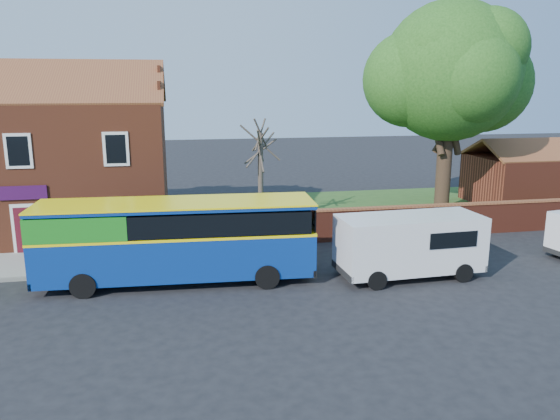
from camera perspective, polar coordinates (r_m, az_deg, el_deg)
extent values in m
plane|color=black|center=(18.81, -8.81, -10.15)|extent=(120.00, 120.00, 0.00)
cube|color=gray|center=(25.06, -25.64, -5.26)|extent=(18.00, 3.50, 0.12)
cube|color=slate|center=(23.46, -26.69, -6.53)|extent=(18.00, 0.15, 0.14)
cube|color=#426B28|center=(33.97, 12.70, 0.14)|extent=(26.00, 12.00, 0.04)
cube|color=brown|center=(29.84, -23.53, 3.97)|extent=(12.00, 8.00, 6.50)
cube|color=brown|center=(27.62, -25.21, 12.07)|extent=(12.30, 4.08, 2.16)
cube|color=brown|center=(31.52, -23.45, 12.18)|extent=(12.30, 4.08, 2.16)
cube|color=black|center=(25.79, -25.67, 5.57)|extent=(1.10, 0.06, 1.50)
cube|color=#4C0F19|center=(26.37, -24.95, -1.98)|extent=(0.95, 0.04, 2.10)
cube|color=silver|center=(26.38, -24.95, -1.86)|extent=(1.20, 0.06, 2.30)
cube|color=#350C39|center=(26.02, -25.31, 1.64)|extent=(2.00, 0.06, 0.60)
cube|color=maroon|center=(28.56, 17.54, -1.02)|extent=(22.00, 0.30, 1.50)
cube|color=brown|center=(28.39, 17.64, 0.54)|extent=(22.00, 0.38, 0.10)
cube|color=maroon|center=(38.18, 25.32, 2.86)|extent=(8.00, 5.00, 3.00)
cube|color=brown|center=(36.93, 26.75, 5.65)|extent=(8.20, 2.56, 1.24)
cube|color=brown|center=(38.93, 24.53, 6.16)|extent=(8.20, 2.56, 1.24)
cube|color=navy|center=(21.01, -10.64, -4.36)|extent=(10.29, 3.05, 1.62)
cube|color=yellow|center=(20.78, -10.73, -2.23)|extent=(10.31, 3.07, 0.10)
cube|color=black|center=(20.66, -10.79, -0.93)|extent=(9.89, 3.05, 0.81)
cube|color=#1D851E|center=(21.11, -19.93, -1.20)|extent=(3.59, 2.76, 0.86)
cube|color=navy|center=(20.54, -10.85, 0.54)|extent=(10.29, 3.05, 0.14)
cube|color=yellow|center=(20.53, -10.86, 0.76)|extent=(10.33, 3.10, 0.06)
cylinder|color=black|center=(20.53, -19.89, -7.42)|extent=(0.93, 0.33, 0.92)
cylinder|color=black|center=(22.74, -18.70, -5.37)|extent=(0.93, 0.33, 0.92)
cylinder|color=black|center=(20.19, -1.36, -6.97)|extent=(0.93, 0.33, 0.92)
cylinder|color=black|center=(22.43, -2.07, -4.92)|extent=(0.93, 0.33, 0.92)
cube|color=white|center=(21.71, 13.37, -3.33)|extent=(5.62, 2.47, 2.10)
cube|color=black|center=(22.84, 18.99, -2.03)|extent=(0.17, 1.88, 0.83)
cube|color=black|center=(23.31, 19.26, -5.01)|extent=(0.20, 2.21, 0.27)
cylinder|color=black|center=(20.39, 10.07, -7.24)|extent=(0.74, 0.25, 0.73)
cylinder|color=black|center=(22.21, 7.92, -5.48)|extent=(0.74, 0.25, 0.73)
cylinder|color=black|center=(22.00, 18.60, -6.23)|extent=(0.74, 0.25, 0.73)
cylinder|color=black|center=(23.70, 15.94, -4.68)|extent=(0.74, 0.25, 0.73)
cylinder|color=black|center=(27.10, 27.05, -3.56)|extent=(0.64, 0.33, 0.61)
cylinder|color=black|center=(33.16, 16.72, 3.94)|extent=(0.86, 0.86, 4.96)
sphere|color=#3E7C26|center=(32.82, 17.36, 13.66)|extent=(7.77, 7.77, 7.77)
sphere|color=#3E7C26|center=(34.29, 20.36, 12.30)|extent=(5.61, 5.61, 5.61)
sphere|color=#3E7C26|center=(32.49, 13.48, 13.13)|extent=(5.39, 5.39, 5.39)
cylinder|color=#4C4238|center=(28.93, -2.04, 3.21)|extent=(0.28, 0.28, 4.93)
cylinder|color=#4C4238|center=(28.69, -2.07, 6.67)|extent=(0.29, 2.40, 1.93)
cylinder|color=#4C4238|center=(28.71, -2.06, 6.32)|extent=(1.25, 1.77, 1.77)
cylinder|color=#4C4238|center=(28.67, -2.07, 7.02)|extent=(2.02, 0.92, 1.96)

